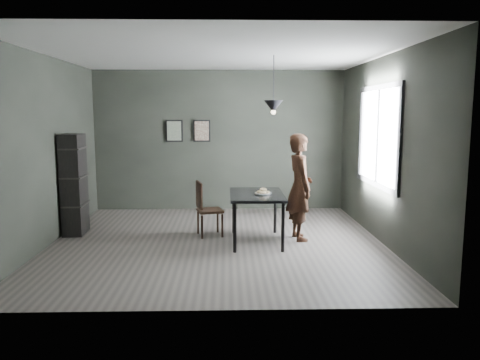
{
  "coord_description": "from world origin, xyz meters",
  "views": [
    {
      "loc": [
        0.16,
        -6.94,
        1.96
      ],
      "look_at": [
        0.35,
        0.05,
        0.95
      ],
      "focal_mm": 35.0,
      "sensor_mm": 36.0,
      "label": 1
    }
  ],
  "objects_px": {
    "cafe_table": "(257,199)",
    "woman": "(300,187)",
    "pendant_lamp": "(273,106)",
    "white_plate": "(263,194)",
    "shelf_unit": "(74,184)",
    "wood_chair": "(205,205)"
  },
  "relations": [
    {
      "from": "cafe_table",
      "to": "shelf_unit",
      "type": "relative_size",
      "value": 0.74
    },
    {
      "from": "shelf_unit",
      "to": "pendant_lamp",
      "type": "distance_m",
      "value": 3.44
    },
    {
      "from": "pendant_lamp",
      "to": "white_plate",
      "type": "bearing_deg",
      "value": -134.51
    },
    {
      "from": "cafe_table",
      "to": "shelf_unit",
      "type": "bearing_deg",
      "value": 168.66
    },
    {
      "from": "white_plate",
      "to": "pendant_lamp",
      "type": "relative_size",
      "value": 0.27
    },
    {
      "from": "cafe_table",
      "to": "woman",
      "type": "bearing_deg",
      "value": 12.08
    },
    {
      "from": "shelf_unit",
      "to": "white_plate",
      "type": "bearing_deg",
      "value": -14.33
    },
    {
      "from": "shelf_unit",
      "to": "woman",
      "type": "bearing_deg",
      "value": -9.29
    },
    {
      "from": "wood_chair",
      "to": "pendant_lamp",
      "type": "bearing_deg",
      "value": -29.17
    },
    {
      "from": "woman",
      "to": "pendant_lamp",
      "type": "relative_size",
      "value": 1.9
    },
    {
      "from": "woman",
      "to": "wood_chair",
      "type": "relative_size",
      "value": 1.87
    },
    {
      "from": "cafe_table",
      "to": "pendant_lamp",
      "type": "relative_size",
      "value": 1.39
    },
    {
      "from": "white_plate",
      "to": "pendant_lamp",
      "type": "xyz_separation_m",
      "value": [
        0.15,
        0.16,
        1.29
      ]
    },
    {
      "from": "shelf_unit",
      "to": "pendant_lamp",
      "type": "bearing_deg",
      "value": -10.99
    },
    {
      "from": "shelf_unit",
      "to": "pendant_lamp",
      "type": "height_order",
      "value": "pendant_lamp"
    },
    {
      "from": "white_plate",
      "to": "shelf_unit",
      "type": "relative_size",
      "value": 0.14
    },
    {
      "from": "wood_chair",
      "to": "pendant_lamp",
      "type": "xyz_separation_m",
      "value": [
        1.05,
        -0.28,
        1.55
      ]
    },
    {
      "from": "white_plate",
      "to": "wood_chair",
      "type": "xyz_separation_m",
      "value": [
        -0.89,
        0.43,
        -0.26
      ]
    },
    {
      "from": "white_plate",
      "to": "wood_chair",
      "type": "distance_m",
      "value": 1.03
    },
    {
      "from": "woman",
      "to": "pendant_lamp",
      "type": "xyz_separation_m",
      "value": [
        -0.42,
        -0.04,
        1.23
      ]
    },
    {
      "from": "woman",
      "to": "shelf_unit",
      "type": "height_order",
      "value": "woman"
    },
    {
      "from": "wood_chair",
      "to": "pendant_lamp",
      "type": "height_order",
      "value": "pendant_lamp"
    }
  ]
}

